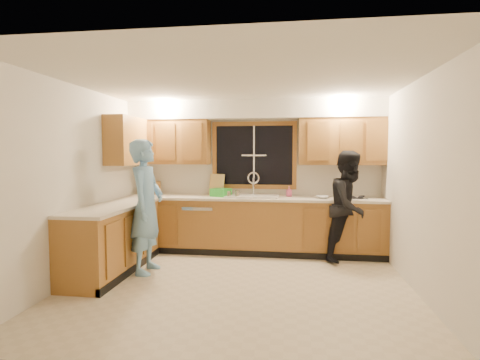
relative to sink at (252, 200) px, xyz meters
name	(u,v)px	position (x,y,z in m)	size (l,w,h in m)	color
floor	(238,286)	(0.00, -1.60, -0.86)	(4.20, 4.20, 0.00)	beige
ceiling	(238,80)	(0.00, -1.60, 1.64)	(4.20, 4.20, 0.00)	silver
wall_back	(254,176)	(0.00, 0.30, 0.39)	(4.20, 4.20, 0.00)	silver
wall_left	(77,183)	(-2.10, -1.60, 0.39)	(3.80, 3.80, 0.00)	silver
wall_right	(422,187)	(2.10, -1.60, 0.39)	(3.80, 3.80, 0.00)	silver
base_cabinets_back	(252,226)	(0.00, 0.00, -0.42)	(4.20, 0.60, 0.88)	#A16B2F
base_cabinets_left	(113,240)	(-1.80, -1.25, -0.42)	(0.60, 1.90, 0.88)	#A16B2F
countertop_back	(252,198)	(0.00, -0.02, 0.04)	(4.20, 0.63, 0.04)	beige
countertop_left	(114,207)	(-1.79, -1.25, 0.04)	(0.63, 1.90, 0.04)	beige
upper_cabinets_left	(170,142)	(-1.43, 0.13, 0.96)	(1.35, 0.33, 0.75)	#A16B2F
upper_cabinets_right	(341,141)	(1.43, 0.13, 0.96)	(1.35, 0.33, 0.75)	#A16B2F
upper_cabinets_return	(126,141)	(-1.94, -0.48, 0.96)	(0.33, 0.90, 0.75)	#A16B2F
soffit	(253,110)	(0.00, 0.12, 1.49)	(4.20, 0.35, 0.30)	silver
window_frame	(254,155)	(0.00, 0.29, 0.74)	(1.44, 0.03, 1.14)	black
sink	(252,200)	(0.00, 0.00, 0.00)	(0.86, 0.52, 0.57)	silver
dishwasher	(202,226)	(-0.85, -0.01, -0.45)	(0.60, 0.56, 0.82)	white
stove	(91,249)	(-1.80, -1.82, -0.41)	(0.58, 0.75, 0.90)	white
man	(146,206)	(-1.33, -1.22, 0.05)	(0.66, 0.44, 1.82)	#74AADB
woman	(350,206)	(1.52, -0.30, -0.03)	(0.81, 0.63, 1.67)	black
knife_block	(157,188)	(-1.69, 0.16, 0.17)	(0.12, 0.10, 0.23)	#956129
cutting_board	(217,185)	(-0.63, 0.17, 0.24)	(0.27, 0.02, 0.36)	#D6B56D
dish_crate	(221,192)	(-0.53, 0.02, 0.12)	(0.28, 0.26, 0.13)	#258F29
soap_bottle	(289,191)	(0.60, 0.15, 0.14)	(0.08, 0.08, 0.17)	#D85287
bowl	(322,197)	(1.12, -0.08, 0.08)	(0.19, 0.19, 0.05)	silver
can_left	(229,195)	(-0.35, -0.20, 0.11)	(0.06, 0.06, 0.11)	#B6A88C
can_right	(237,194)	(-0.22, -0.18, 0.12)	(0.07, 0.07, 0.12)	#B6A88C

